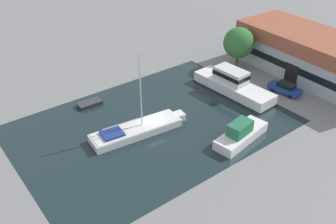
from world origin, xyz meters
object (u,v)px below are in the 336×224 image
quay_tree_near_building (239,43)px  parked_car (285,88)px  motor_cruiser (233,85)px  cabin_boat (241,134)px  sailboat_moored (137,129)px  warehouse_building (314,55)px  small_dinghy (90,103)px

quay_tree_near_building → parked_car: (10.70, -0.85, -3.56)m
quay_tree_near_building → motor_cruiser: (5.79, -6.98, -3.08)m
cabin_boat → sailboat_moored: bearing=-143.1°
warehouse_building → sailboat_moored: 31.97m
small_dinghy → parked_car: bearing=-118.8°
quay_tree_near_building → parked_car: 11.31m
motor_cruiser → small_dinghy: 21.13m
small_dinghy → warehouse_building: bearing=-110.3°
motor_cruiser → small_dinghy: bearing=149.7°
motor_cruiser → sailboat_moored: bearing=177.5°
warehouse_building → quay_tree_near_building: bearing=-139.3°
sailboat_moored → small_dinghy: bearing=-164.6°
parked_car → small_dinghy: (-14.62, -24.88, -0.55)m
parked_car → cabin_boat: size_ratio=0.60×
quay_tree_near_building → parked_car: bearing=-4.5°
parked_car → small_dinghy: size_ratio=1.45×
warehouse_building → parked_car: 8.79m
warehouse_building → sailboat_moored: size_ratio=1.96×
small_dinghy → cabin_boat: cabin_boat is taller
quay_tree_near_building → small_dinghy: (-3.92, -25.72, -4.11)m
parked_car → quay_tree_near_building: bearing=77.3°
parked_car → sailboat_moored: sailboat_moored is taller
parked_car → sailboat_moored: 23.85m
parked_car → cabin_boat: 14.71m
cabin_boat → quay_tree_near_building: bearing=126.0°
motor_cruiser → small_dinghy: motor_cruiser is taller
warehouse_building → motor_cruiser: 15.02m
warehouse_building → cabin_boat: warehouse_building is taller
parked_car → sailboat_moored: size_ratio=0.38×
warehouse_building → cabin_boat: (5.50, -22.39, -2.45)m
quay_tree_near_building → parked_car: size_ratio=1.39×
quay_tree_near_building → cabin_boat: bearing=-45.1°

